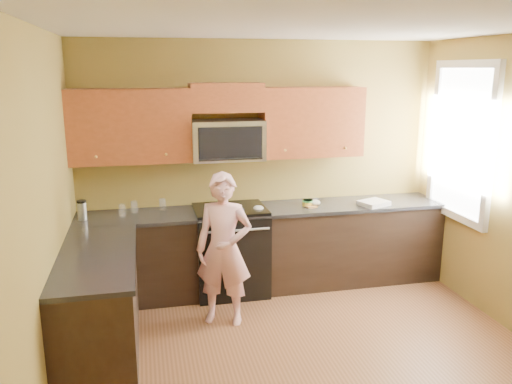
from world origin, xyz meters
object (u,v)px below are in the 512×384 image
object	(u,v)px
travel_mug	(83,220)
butter_tub	(308,206)
stove	(231,250)
microwave	(227,159)
woman	(224,249)
frying_pan	(232,214)

from	to	relation	value
travel_mug	butter_tub	bearing A→B (deg)	0.41
stove	travel_mug	world-z (taller)	travel_mug
microwave	travel_mug	size ratio (longest dim) A/B	3.83
woman	microwave	bearing A→B (deg)	98.46
butter_tub	travel_mug	xyz separation A→B (m)	(-2.37, -0.02, -0.00)
stove	woman	size ratio (longest dim) A/B	0.65
butter_tub	travel_mug	size ratio (longest dim) A/B	0.58
stove	butter_tub	bearing A→B (deg)	0.13
stove	travel_mug	xyz separation A→B (m)	(-1.50, -0.01, 0.44)
stove	microwave	distance (m)	0.98
woman	frying_pan	distance (m)	0.50
travel_mug	microwave	bearing A→B (deg)	5.33
butter_tub	travel_mug	world-z (taller)	travel_mug
microwave	butter_tub	size ratio (longest dim) A/B	6.56
stove	butter_tub	distance (m)	0.97
stove	butter_tub	world-z (taller)	butter_tub
microwave	butter_tub	distance (m)	1.02
microwave	woman	size ratio (longest dim) A/B	0.52
stove	frying_pan	distance (m)	0.54
microwave	frying_pan	xyz separation A→B (m)	(-0.02, -0.38, -0.50)
stove	travel_mug	bearing A→B (deg)	-179.43
woman	butter_tub	world-z (taller)	woman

